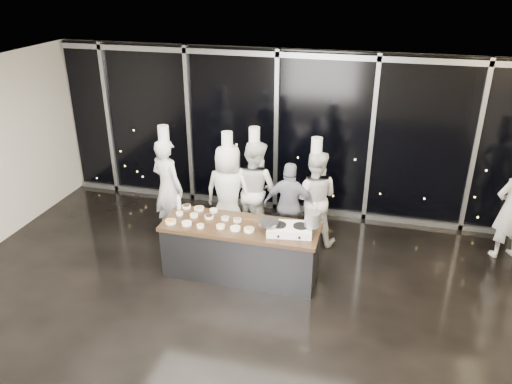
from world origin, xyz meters
TOP-DOWN VIEW (x-y plane):
  - ground at (0.00, 0.00)m, footprint 9.00×9.00m
  - room_shell at (0.18, 0.00)m, footprint 9.02×7.02m
  - window_wall at (0.00, 3.43)m, footprint 8.90×0.11m
  - demo_counter at (0.00, 0.90)m, footprint 2.46×0.86m
  - stove at (0.78, 0.85)m, footprint 0.72×0.50m
  - frying_pan at (0.46, 0.80)m, footprint 0.57×0.36m
  - stock_pot at (1.11, 0.89)m, footprint 0.26×0.26m
  - prep_bowls at (-0.56, 0.92)m, footprint 1.42×0.72m
  - squeeze_bottle at (-1.14, 1.18)m, footprint 0.07×0.07m
  - chef_far_left at (-1.65, 1.88)m, footprint 0.79×0.67m
  - chef_left at (-0.54, 1.99)m, footprint 0.93×0.65m
  - chef_center at (-0.13, 2.23)m, footprint 1.09×0.99m
  - guest at (0.57, 1.98)m, footprint 0.93×0.39m
  - chef_right at (0.95, 2.24)m, footprint 0.86×0.68m

SIDE VIEW (x-z plane):
  - ground at x=0.00m, z-range 0.00..0.00m
  - demo_counter at x=0.00m, z-range 0.00..0.90m
  - guest at x=0.57m, z-range 0.00..1.57m
  - chef_right at x=0.95m, z-range -0.11..1.86m
  - chef_left at x=-0.54m, z-range -0.10..1.92m
  - prep_bowls at x=-0.56m, z-range 0.90..0.95m
  - chef_center at x=-0.13m, z-range -0.11..1.96m
  - chef_far_left at x=-1.65m, z-range -0.10..1.98m
  - stove at x=0.78m, z-range 0.89..1.03m
  - squeeze_bottle at x=-1.14m, z-range 0.89..1.16m
  - frying_pan at x=0.46m, z-range 1.04..1.09m
  - stock_pot at x=1.11m, z-range 1.04..1.27m
  - window_wall at x=0.00m, z-range 0.00..3.20m
  - room_shell at x=0.18m, z-range 0.64..3.85m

